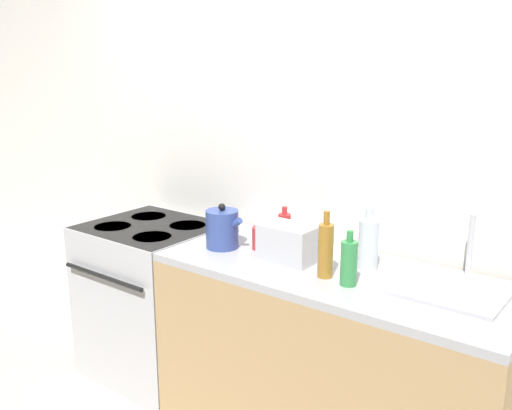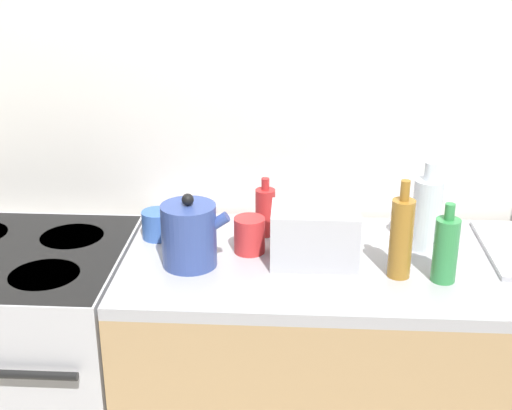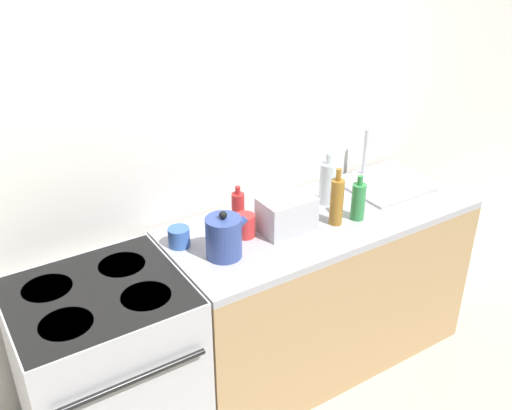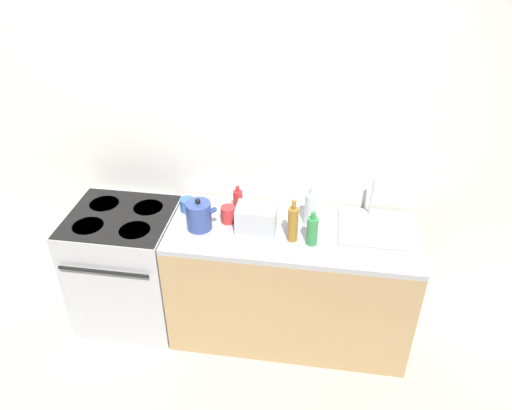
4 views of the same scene
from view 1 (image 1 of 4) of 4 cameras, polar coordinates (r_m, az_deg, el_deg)
name	(u,v)px [view 1 (image 1 of 4)]	position (r m, az deg, el deg)	size (l,w,h in m)	color
wall_back	(279,153)	(3.03, 2.34, 5.20)	(8.00, 0.05, 2.60)	silver
stove	(154,298)	(3.36, -10.21, -9.13)	(0.70, 0.67, 0.89)	#B7B7BC
counter_block	(332,362)	(2.72, 7.60, -15.28)	(1.60, 0.66, 0.89)	tan
kettle	(222,229)	(2.78, -3.38, -2.39)	(0.20, 0.16, 0.22)	#33478C
toaster	(289,243)	(2.60, 3.28, -3.78)	(0.25, 0.17, 0.17)	#BCBCC1
sink_tray	(455,286)	(2.43, 19.31, -7.67)	(0.41, 0.40, 0.28)	#B7B7BC
bottle_amber	(326,250)	(2.41, 6.98, -4.46)	(0.06, 0.06, 0.29)	#9E6B23
bottle_red	(284,228)	(2.83, 2.85, -2.35)	(0.06, 0.06, 0.19)	#B72828
bottle_clear	(368,244)	(2.53, 11.15, -3.84)	(0.09, 0.09, 0.28)	silver
bottle_green	(349,262)	(2.34, 9.27, -5.69)	(0.07, 0.07, 0.23)	#338C47
cup_blue	(226,226)	(3.01, -2.98, -2.08)	(0.10, 0.10, 0.09)	#3860B2
cup_red	(262,238)	(2.76, 0.59, -3.33)	(0.09, 0.09, 0.11)	red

